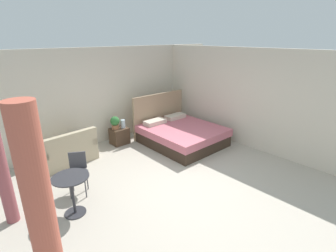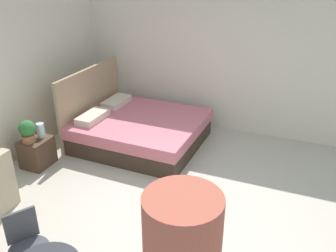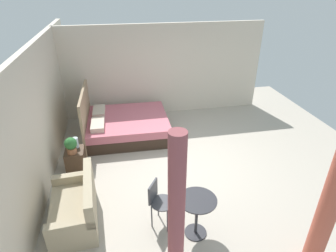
{
  "view_description": "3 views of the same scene",
  "coord_description": "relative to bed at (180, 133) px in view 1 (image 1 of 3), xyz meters",
  "views": [
    {
      "loc": [
        -3.23,
        -3.5,
        2.97
      ],
      "look_at": [
        0.33,
        0.35,
        1.11
      ],
      "focal_mm": 27.14,
      "sensor_mm": 36.0,
      "label": 1
    },
    {
      "loc": [
        -3.64,
        -1.51,
        3.17
      ],
      "look_at": [
        0.57,
        0.24,
        1.03
      ],
      "focal_mm": 38.97,
      "sensor_mm": 36.0,
      "label": 2
    },
    {
      "loc": [
        -5.12,
        1.46,
        3.83
      ],
      "look_at": [
        0.47,
        0.37,
        0.81
      ],
      "focal_mm": 30.13,
      "sensor_mm": 36.0,
      "label": 3
    }
  ],
  "objects": [
    {
      "name": "bed",
      "position": [
        0.0,
        0.0,
        0.0
      ],
      "size": [
        1.94,
        2.18,
        1.32
      ],
      "color": "#38281E",
      "rests_on": "ground"
    },
    {
      "name": "balcony_table",
      "position": [
        -3.62,
        -0.96,
        0.22
      ],
      "size": [
        0.62,
        0.62,
        0.74
      ],
      "color": "#2D2D33",
      "rests_on": "ground"
    },
    {
      "name": "vase",
      "position": [
        -1.22,
        1.13,
        0.3
      ],
      "size": [
        0.13,
        0.13,
        0.24
      ],
      "color": "silver",
      "rests_on": "nightstand"
    },
    {
      "name": "wall_right",
      "position": [
        1.29,
        -1.32,
        1.06
      ],
      "size": [
        0.12,
        6.04,
        2.7
      ],
      "primitive_type": "cube",
      "color": "beige",
      "rests_on": "ground"
    },
    {
      "name": "nightstand",
      "position": [
        -1.34,
        1.17,
        -0.06
      ],
      "size": [
        0.48,
        0.41,
        0.47
      ],
      "color": "#473323",
      "rests_on": "ground"
    },
    {
      "name": "ground_plane",
      "position": [
        -1.72,
        -1.32,
        -0.3
      ],
      "size": [
        9.02,
        9.04,
        0.02
      ],
      "primitive_type": "cube",
      "color": "#B2A899"
    },
    {
      "name": "cafe_chair_near_window",
      "position": [
        -3.26,
        -0.39,
        0.23
      ],
      "size": [
        0.56,
        0.56,
        0.84
      ],
      "color": "#3F3F44",
      "rests_on": "ground"
    },
    {
      "name": "curtain_left",
      "position": [
        -4.48,
        -2.52,
        0.95
      ],
      "size": [
        0.27,
        0.27,
        2.48
      ],
      "color": "#C15B47",
      "rests_on": "ground"
    },
    {
      "name": "wall_back",
      "position": [
        -1.72,
        1.7,
        1.06
      ],
      "size": [
        9.02,
        0.12,
        2.7
      ],
      "primitive_type": "cube",
      "color": "beige",
      "rests_on": "ground"
    },
    {
      "name": "potted_plant",
      "position": [
        -1.44,
        1.19,
        0.38
      ],
      "size": [
        0.26,
        0.26,
        0.37
      ],
      "color": "#935B3D",
      "rests_on": "nightstand"
    },
    {
      "name": "couch",
      "position": [
        -2.94,
        1.0,
        -0.01
      ],
      "size": [
        1.4,
        0.84,
        0.84
      ],
      "color": "tan",
      "rests_on": "ground"
    }
  ]
}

